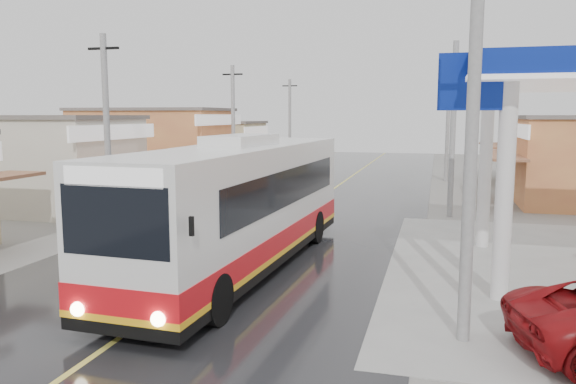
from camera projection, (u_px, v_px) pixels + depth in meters
The scene contains 12 objects.
ground at pixel (159, 311), 13.51m from camera, with size 120.00×120.00×0.00m, color slate.
road at pixel (303, 210), 27.87m from camera, with size 12.00×90.00×0.02m, color black.
centre_line at pixel (303, 210), 27.87m from camera, with size 0.15×90.00×0.01m, color #D8CC4C.
shopfronts_left at pixel (107, 193), 34.06m from camera, with size 11.00×44.00×5.20m, color tan, non-canonical shape.
utility_poles_left at pixel (183, 202), 30.62m from camera, with size 1.60×50.00×8.00m, color gray, non-canonical shape.
utility_poles_right at pixel (449, 217), 26.09m from camera, with size 1.60×36.00×8.00m, color gray, non-canonical shape.
coach_bus at pixel (243, 205), 17.00m from camera, with size 3.50×13.20×4.09m.
second_bus at pixel (225, 170), 31.14m from camera, with size 2.88×9.43×3.10m.
cyclist at pixel (144, 218), 21.94m from camera, with size 1.18×2.06×2.10m.
tricycle_near at pixel (129, 193), 26.63m from camera, with size 1.76×2.48×1.79m.
tricycle_far at pixel (103, 202), 24.66m from camera, with size 1.68×2.25×1.57m.
tyre_stack at pixel (102, 227), 22.74m from camera, with size 0.78×0.78×0.40m.
Camera 1 is at (6.35, -11.76, 4.67)m, focal length 35.00 mm.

